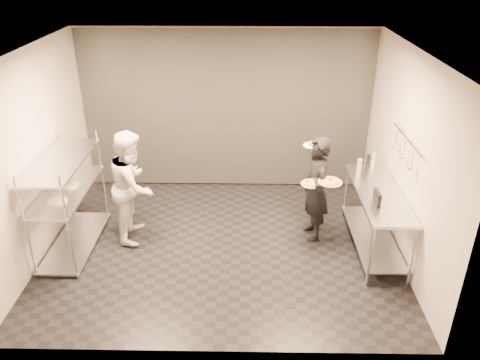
{
  "coord_description": "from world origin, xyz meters",
  "views": [
    {
      "loc": [
        0.37,
        -5.69,
        3.96
      ],
      "look_at": [
        0.26,
        -0.03,
        1.1
      ],
      "focal_mm": 35.0,
      "sensor_mm": 36.0,
      "label": 1
    }
  ],
  "objects_px": {
    "salad_plate": "(312,144)",
    "bottle_clear": "(374,160)",
    "pass_rack": "(68,199)",
    "prep_counter": "(376,210)",
    "chef": "(133,185)",
    "pizza_plate_near": "(311,183)",
    "waiter": "(316,189)",
    "bottle_dark": "(368,161)",
    "bottle_green": "(359,167)",
    "pos_monitor": "(377,198)",
    "pizza_plate_far": "(330,181)"
  },
  "relations": [
    {
      "from": "pos_monitor",
      "to": "pizza_plate_near",
      "type": "bearing_deg",
      "value": 152.82
    },
    {
      "from": "salad_plate",
      "to": "bottle_clear",
      "type": "bearing_deg",
      "value": 9.32
    },
    {
      "from": "pass_rack",
      "to": "chef",
      "type": "distance_m",
      "value": 0.9
    },
    {
      "from": "pass_rack",
      "to": "pizza_plate_far",
      "type": "bearing_deg",
      "value": 0.41
    },
    {
      "from": "pizza_plate_far",
      "to": "pos_monitor",
      "type": "bearing_deg",
      "value": -32.07
    },
    {
      "from": "pizza_plate_far",
      "to": "waiter",
      "type": "bearing_deg",
      "value": 118.43
    },
    {
      "from": "salad_plate",
      "to": "pizza_plate_far",
      "type": "bearing_deg",
      "value": -72.49
    },
    {
      "from": "prep_counter",
      "to": "waiter",
      "type": "relative_size",
      "value": 1.13
    },
    {
      "from": "pizza_plate_near",
      "to": "bottle_green",
      "type": "height_order",
      "value": "bottle_green"
    },
    {
      "from": "pizza_plate_far",
      "to": "salad_plate",
      "type": "relative_size",
      "value": 1.29
    },
    {
      "from": "bottle_green",
      "to": "waiter",
      "type": "bearing_deg",
      "value": -159.67
    },
    {
      "from": "pizza_plate_far",
      "to": "pos_monitor",
      "type": "height_order",
      "value": "pizza_plate_far"
    },
    {
      "from": "bottle_clear",
      "to": "bottle_dark",
      "type": "bearing_deg",
      "value": 180.0
    },
    {
      "from": "waiter",
      "to": "pizza_plate_far",
      "type": "height_order",
      "value": "waiter"
    },
    {
      "from": "chef",
      "to": "pizza_plate_near",
      "type": "bearing_deg",
      "value": -94.73
    },
    {
      "from": "waiter",
      "to": "bottle_dark",
      "type": "relative_size",
      "value": 7.83
    },
    {
      "from": "salad_plate",
      "to": "bottle_clear",
      "type": "distance_m",
      "value": 1.04
    },
    {
      "from": "salad_plate",
      "to": "bottle_green",
      "type": "xyz_separation_m",
      "value": [
        0.7,
        -0.11,
        -0.31
      ]
    },
    {
      "from": "bottle_green",
      "to": "bottle_clear",
      "type": "bearing_deg",
      "value": 44.09
    },
    {
      "from": "pos_monitor",
      "to": "bottle_clear",
      "type": "relative_size",
      "value": 1.07
    },
    {
      "from": "pass_rack",
      "to": "waiter",
      "type": "height_order",
      "value": "waiter"
    },
    {
      "from": "pizza_plate_near",
      "to": "salad_plate",
      "type": "relative_size",
      "value": 1.11
    },
    {
      "from": "prep_counter",
      "to": "salad_plate",
      "type": "xyz_separation_m",
      "value": [
        -0.88,
        0.64,
        0.73
      ]
    },
    {
      "from": "prep_counter",
      "to": "pos_monitor",
      "type": "relative_size",
      "value": 7.5
    },
    {
      "from": "pass_rack",
      "to": "prep_counter",
      "type": "relative_size",
      "value": 0.89
    },
    {
      "from": "prep_counter",
      "to": "chef",
      "type": "distance_m",
      "value": 3.49
    },
    {
      "from": "salad_plate",
      "to": "pizza_plate_near",
      "type": "bearing_deg",
      "value": -95.21
    },
    {
      "from": "chef",
      "to": "salad_plate",
      "type": "distance_m",
      "value": 2.67
    },
    {
      "from": "bottle_clear",
      "to": "bottle_dark",
      "type": "relative_size",
      "value": 1.11
    },
    {
      "from": "prep_counter",
      "to": "bottle_dark",
      "type": "xyz_separation_m",
      "value": [
        0.02,
        0.8,
        0.4
      ]
    },
    {
      "from": "pass_rack",
      "to": "bottle_clear",
      "type": "distance_m",
      "value": 4.51
    },
    {
      "from": "pos_monitor",
      "to": "pass_rack",
      "type": "bearing_deg",
      "value": 175.09
    },
    {
      "from": "waiter",
      "to": "pizza_plate_near",
      "type": "relative_size",
      "value": 5.6
    },
    {
      "from": "salad_plate",
      "to": "pos_monitor",
      "type": "relative_size",
      "value": 1.06
    },
    {
      "from": "pizza_plate_far",
      "to": "pos_monitor",
      "type": "distance_m",
      "value": 0.67
    },
    {
      "from": "bottle_green",
      "to": "pizza_plate_far",
      "type": "bearing_deg",
      "value": -134.85
    },
    {
      "from": "pizza_plate_far",
      "to": "pos_monitor",
      "type": "relative_size",
      "value": 1.37
    },
    {
      "from": "chef",
      "to": "pizza_plate_far",
      "type": "relative_size",
      "value": 5.08
    },
    {
      "from": "pos_monitor",
      "to": "bottle_clear",
      "type": "xyz_separation_m",
      "value": [
        0.22,
        1.13,
        0.03
      ]
    },
    {
      "from": "chef",
      "to": "bottle_green",
      "type": "distance_m",
      "value": 3.32
    },
    {
      "from": "prep_counter",
      "to": "waiter",
      "type": "height_order",
      "value": "waiter"
    },
    {
      "from": "waiter",
      "to": "chef",
      "type": "bearing_deg",
      "value": -100.18
    },
    {
      "from": "salad_plate",
      "to": "bottle_clear",
      "type": "xyz_separation_m",
      "value": [
        0.98,
        0.16,
        -0.32
      ]
    },
    {
      "from": "salad_plate",
      "to": "bottle_dark",
      "type": "xyz_separation_m",
      "value": [
        0.89,
        0.16,
        -0.34
      ]
    },
    {
      "from": "waiter",
      "to": "bottle_green",
      "type": "height_order",
      "value": "waiter"
    },
    {
      "from": "waiter",
      "to": "pizza_plate_near",
      "type": "height_order",
      "value": "waiter"
    },
    {
      "from": "prep_counter",
      "to": "bottle_clear",
      "type": "xyz_separation_m",
      "value": [
        0.1,
        0.8,
        0.41
      ]
    },
    {
      "from": "bottle_green",
      "to": "pizza_plate_near",
      "type": "bearing_deg",
      "value": -148.84
    },
    {
      "from": "prep_counter",
      "to": "pizza_plate_far",
      "type": "bearing_deg",
      "value": 178.03
    },
    {
      "from": "pos_monitor",
      "to": "chef",
      "type": "bearing_deg",
      "value": 169.14
    }
  ]
}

